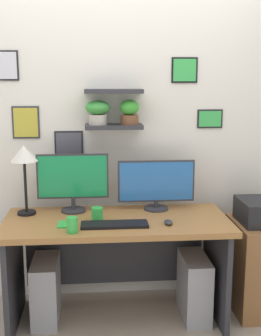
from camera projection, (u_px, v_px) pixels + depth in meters
ground_plane at (117, 319)px, 3.18m from camera, size 8.00×8.00×0.00m
back_wall_assembly at (113, 125)px, 3.34m from camera, size 4.40×0.24×2.70m
desk at (116, 246)px, 3.12m from camera, size 1.55×0.68×0.75m
monitor_left at (73, 180)px, 3.17m from camera, size 0.51×0.18×0.42m
monitor_right at (156, 184)px, 3.23m from camera, size 0.56×0.18×0.37m
keyboard at (114, 225)px, 2.89m from camera, size 0.44×0.14×0.02m
computer_mouse at (168, 222)px, 2.92m from camera, size 0.06×0.09×0.03m
desk_lamp at (24, 159)px, 3.07m from camera, size 0.19×0.19×0.50m
cell_phone at (63, 224)px, 2.90m from camera, size 0.07×0.14×0.01m
coffee_mug at (97, 214)px, 2.99m from camera, size 0.08×0.08×0.09m
pen_cup at (72, 225)px, 2.75m from camera, size 0.07×0.07×0.10m
computer_tower_left at (46, 290)px, 3.13m from camera, size 0.18×0.40×0.45m
computer_tower_right at (194, 286)px, 3.18m from camera, size 0.18×0.40×0.45m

